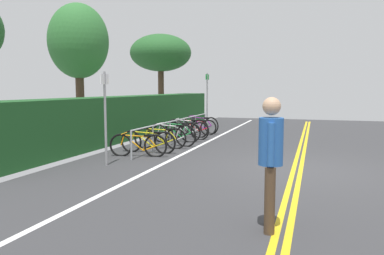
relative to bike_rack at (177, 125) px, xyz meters
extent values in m
cube|color=#353538|center=(-3.32, -4.20, -0.62)|extent=(29.68, 11.19, 0.05)
cube|color=gold|center=(-3.32, -4.28, -0.60)|extent=(26.71, 0.10, 0.00)
cube|color=gold|center=(-3.32, -4.12, -0.60)|extent=(26.71, 0.10, 0.00)
cube|color=white|center=(-3.32, -0.98, -0.60)|extent=(26.71, 0.12, 0.00)
cylinder|color=#9EA0A5|center=(-3.49, 0.00, -0.21)|extent=(0.05, 0.05, 0.78)
cylinder|color=#9EA0A5|center=(-2.09, 0.00, -0.21)|extent=(0.05, 0.05, 0.78)
cylinder|color=#9EA0A5|center=(-0.70, 0.00, -0.21)|extent=(0.05, 0.05, 0.78)
cylinder|color=#9EA0A5|center=(0.70, 0.00, -0.21)|extent=(0.05, 0.05, 0.78)
cylinder|color=#9EA0A5|center=(2.09, 0.00, -0.21)|extent=(0.05, 0.05, 0.78)
cylinder|color=#9EA0A5|center=(3.49, 0.00, -0.21)|extent=(0.05, 0.05, 0.78)
cylinder|color=#9EA0A5|center=(0.00, 0.00, 0.18)|extent=(6.98, 0.04, 0.04)
torus|color=black|center=(-3.01, 0.56, -0.30)|extent=(0.17, 0.66, 0.66)
torus|color=black|center=(-2.84, -0.41, -0.30)|extent=(0.17, 0.66, 0.66)
cylinder|color=orange|center=(-2.95, 0.20, -0.22)|extent=(0.13, 0.56, 0.45)
cylinder|color=orange|center=(-2.94, 0.13, -0.03)|extent=(0.15, 0.67, 0.07)
cylinder|color=orange|center=(-2.89, -0.13, -0.24)|extent=(0.06, 0.17, 0.40)
cylinder|color=orange|center=(-2.87, -0.24, -0.36)|extent=(0.10, 0.36, 0.17)
cylinder|color=orange|center=(-2.86, -0.30, -0.17)|extent=(0.08, 0.25, 0.28)
cylinder|color=orange|center=(-3.01, 0.51, -0.15)|extent=(0.06, 0.14, 0.30)
cube|color=black|center=(-2.88, -0.20, -0.01)|extent=(0.11, 0.21, 0.05)
cylinder|color=orange|center=(-3.00, 0.47, 0.04)|extent=(0.46, 0.11, 0.03)
torus|color=black|center=(-2.28, 0.62, -0.29)|extent=(0.06, 0.67, 0.67)
torus|color=black|center=(-2.27, -0.45, -0.29)|extent=(0.06, 0.67, 0.67)
cylinder|color=yellow|center=(-2.27, 0.22, -0.21)|extent=(0.04, 0.61, 0.46)
cylinder|color=yellow|center=(-2.27, 0.15, -0.01)|extent=(0.04, 0.73, 0.07)
cylinder|color=yellow|center=(-2.27, -0.15, -0.23)|extent=(0.04, 0.17, 0.41)
cylinder|color=yellow|center=(-2.27, -0.27, -0.36)|extent=(0.04, 0.39, 0.17)
cylinder|color=yellow|center=(-2.27, -0.34, -0.16)|extent=(0.04, 0.26, 0.29)
cylinder|color=yellow|center=(-2.28, 0.56, -0.14)|extent=(0.04, 0.14, 0.31)
cube|color=black|center=(-2.27, -0.22, 0.00)|extent=(0.08, 0.20, 0.05)
cylinder|color=yellow|center=(-2.28, 0.51, 0.05)|extent=(0.46, 0.03, 0.03)
torus|color=black|center=(-1.51, 0.54, -0.28)|extent=(0.16, 0.68, 0.68)
torus|color=black|center=(-1.36, -0.45, -0.28)|extent=(0.16, 0.68, 0.68)
cylinder|color=yellow|center=(-1.45, 0.17, -0.21)|extent=(0.12, 0.57, 0.47)
cylinder|color=yellow|center=(-1.44, 0.10, 0.00)|extent=(0.14, 0.68, 0.07)
cylinder|color=yellow|center=(-1.40, -0.17, -0.22)|extent=(0.06, 0.17, 0.42)
cylinder|color=yellow|center=(-1.38, -0.28, -0.35)|extent=(0.09, 0.36, 0.17)
cylinder|color=yellow|center=(-1.37, -0.34, -0.15)|extent=(0.07, 0.25, 0.29)
cylinder|color=yellow|center=(-1.50, 0.49, -0.13)|extent=(0.06, 0.14, 0.31)
cube|color=black|center=(-1.39, -0.23, 0.01)|extent=(0.11, 0.21, 0.05)
cylinder|color=yellow|center=(-1.49, 0.44, 0.06)|extent=(0.46, 0.10, 0.03)
torus|color=black|center=(-0.73, 0.43, -0.25)|extent=(0.13, 0.75, 0.75)
torus|color=black|center=(-0.83, -0.59, -0.25)|extent=(0.13, 0.75, 0.75)
cylinder|color=white|center=(-0.77, 0.05, -0.17)|extent=(0.09, 0.59, 0.51)
cylinder|color=white|center=(-0.78, -0.02, 0.06)|extent=(0.10, 0.70, 0.07)
cylinder|color=white|center=(-0.80, -0.30, -0.18)|extent=(0.05, 0.17, 0.46)
cylinder|color=white|center=(-0.81, -0.42, -0.33)|extent=(0.07, 0.38, 0.19)
cylinder|color=white|center=(-0.82, -0.48, -0.11)|extent=(0.06, 0.26, 0.32)
cylinder|color=white|center=(-0.74, 0.38, -0.09)|extent=(0.05, 0.14, 0.34)
cube|color=black|center=(-0.81, -0.37, 0.07)|extent=(0.10, 0.21, 0.05)
cylinder|color=white|center=(-0.74, 0.33, 0.13)|extent=(0.46, 0.07, 0.03)
torus|color=black|center=(-0.11, 0.50, -0.26)|extent=(0.25, 0.71, 0.72)
torus|color=black|center=(0.15, -0.44, -0.26)|extent=(0.25, 0.71, 0.72)
cylinder|color=#198C38|center=(-0.01, 0.15, -0.18)|extent=(0.18, 0.55, 0.49)
cylinder|color=#198C38|center=(0.00, 0.08, 0.04)|extent=(0.21, 0.65, 0.07)
cylinder|color=#198C38|center=(0.07, -0.17, -0.20)|extent=(0.08, 0.17, 0.44)
cylinder|color=#198C38|center=(0.10, -0.28, -0.34)|extent=(0.13, 0.35, 0.18)
cylinder|color=#198C38|center=(0.12, -0.34, -0.12)|extent=(0.10, 0.24, 0.31)
cylinder|color=#198C38|center=(-0.10, 0.45, -0.11)|extent=(0.07, 0.14, 0.33)
cube|color=black|center=(0.09, -0.24, 0.05)|extent=(0.13, 0.21, 0.05)
cylinder|color=#198C38|center=(-0.08, 0.41, 0.10)|extent=(0.45, 0.15, 0.03)
torus|color=black|center=(0.70, 0.40, -0.28)|extent=(0.18, 0.69, 0.69)
torus|color=black|center=(0.87, -0.56, -0.28)|extent=(0.18, 0.69, 0.69)
cylinder|color=black|center=(0.76, 0.04, -0.20)|extent=(0.14, 0.56, 0.47)
cylinder|color=black|center=(0.78, -0.02, 0.00)|extent=(0.15, 0.67, 0.07)
cylinder|color=black|center=(0.82, -0.29, -0.22)|extent=(0.06, 0.17, 0.42)
cylinder|color=black|center=(0.84, -0.39, -0.35)|extent=(0.10, 0.36, 0.18)
cylinder|color=black|center=(0.85, -0.46, -0.15)|extent=(0.08, 0.25, 0.29)
cylinder|color=black|center=(0.71, 0.36, -0.13)|extent=(0.06, 0.14, 0.31)
cube|color=black|center=(0.84, -0.35, 0.02)|extent=(0.11, 0.21, 0.05)
cylinder|color=black|center=(0.72, 0.31, 0.07)|extent=(0.46, 0.11, 0.03)
torus|color=black|center=(1.40, 0.60, -0.26)|extent=(0.12, 0.73, 0.73)
torus|color=black|center=(1.48, -0.36, -0.26)|extent=(0.12, 0.73, 0.73)
cylinder|color=white|center=(1.43, 0.24, -0.18)|extent=(0.08, 0.56, 0.50)
cylinder|color=white|center=(1.43, 0.18, 0.04)|extent=(0.09, 0.66, 0.07)
cylinder|color=white|center=(1.45, -0.09, -0.19)|extent=(0.05, 0.16, 0.45)
cylinder|color=white|center=(1.46, -0.19, -0.34)|extent=(0.07, 0.36, 0.18)
cylinder|color=white|center=(1.47, -0.25, -0.12)|extent=(0.06, 0.24, 0.31)
cylinder|color=white|center=(1.40, 0.56, -0.10)|extent=(0.05, 0.13, 0.33)
cube|color=black|center=(1.46, -0.15, 0.05)|extent=(0.10, 0.21, 0.05)
cylinder|color=white|center=(1.40, 0.51, 0.11)|extent=(0.46, 0.07, 0.03)
torus|color=black|center=(2.08, 0.57, -0.30)|extent=(0.21, 0.65, 0.66)
torus|color=black|center=(2.34, -0.48, -0.30)|extent=(0.21, 0.65, 0.66)
cylinder|color=red|center=(2.17, 0.18, -0.22)|extent=(0.18, 0.61, 0.45)
cylinder|color=red|center=(2.19, 0.11, -0.03)|extent=(0.21, 0.72, 0.07)
cylinder|color=red|center=(2.26, -0.18, -0.24)|extent=(0.08, 0.18, 0.40)
cylinder|color=red|center=(2.29, -0.29, -0.36)|extent=(0.13, 0.39, 0.17)
cylinder|color=red|center=(2.31, -0.36, -0.17)|extent=(0.10, 0.27, 0.28)
cylinder|color=red|center=(2.09, 0.52, -0.15)|extent=(0.07, 0.15, 0.30)
cube|color=black|center=(2.28, -0.25, -0.01)|extent=(0.13, 0.21, 0.05)
cylinder|color=red|center=(2.10, 0.47, 0.04)|extent=(0.45, 0.14, 0.03)
torus|color=black|center=(3.21, 0.56, -0.27)|extent=(0.30, 0.70, 0.72)
torus|color=black|center=(2.84, -0.46, -0.27)|extent=(0.30, 0.70, 0.72)
cylinder|color=purple|center=(3.07, 0.18, -0.18)|extent=(0.24, 0.60, 0.49)
cylinder|color=purple|center=(3.05, 0.11, 0.03)|extent=(0.29, 0.71, 0.07)
cylinder|color=purple|center=(2.95, -0.17, -0.20)|extent=(0.09, 0.18, 0.44)
cylinder|color=purple|center=(2.91, -0.28, -0.34)|extent=(0.17, 0.38, 0.18)
cylinder|color=purple|center=(2.88, -0.35, -0.13)|extent=(0.12, 0.26, 0.31)
cylinder|color=purple|center=(3.19, 0.51, -0.11)|extent=(0.08, 0.15, 0.33)
cube|color=black|center=(2.92, -0.24, 0.05)|extent=(0.14, 0.22, 0.05)
cylinder|color=purple|center=(3.18, 0.46, 0.10)|extent=(0.44, 0.18, 0.03)
cylinder|color=#4C3826|center=(-7.22, -4.00, -0.16)|extent=(0.14, 0.14, 0.88)
cylinder|color=#4C3826|center=(-7.51, -4.03, -0.16)|extent=(0.14, 0.14, 0.88)
cylinder|color=#2659A5|center=(-7.36, -4.02, 0.59)|extent=(0.32, 0.32, 0.62)
sphere|color=tan|center=(-7.36, -4.02, 1.05)|extent=(0.24, 0.24, 0.24)
cylinder|color=#2659A5|center=(-7.17, -3.99, 0.58)|extent=(0.09, 0.09, 0.55)
cylinder|color=#2659A5|center=(-7.56, -4.04, 0.58)|extent=(0.09, 0.09, 0.55)
cylinder|color=gray|center=(-4.25, 0.29, 0.54)|extent=(0.06, 0.06, 2.28)
cube|color=white|center=(-4.25, 0.29, 1.51)|extent=(0.36, 0.04, 0.24)
cylinder|color=gray|center=(4.09, 0.07, 0.68)|extent=(0.06, 0.06, 2.56)
cube|color=#198C33|center=(4.09, 0.07, 1.78)|extent=(0.36, 0.06, 0.24)
cube|color=#1C4C21|center=(1.50, 2.35, 0.19)|extent=(15.98, 1.20, 1.58)
cylinder|color=#473323|center=(0.28, 4.09, 0.60)|extent=(0.32, 0.32, 2.40)
ellipsoid|color=#2D6B30|center=(0.28, 4.09, 3.07)|extent=(2.27, 2.27, 2.82)
cylinder|color=#473323|center=(8.02, 3.94, 0.88)|extent=(0.34, 0.34, 2.95)
ellipsoid|color=#235626|center=(8.02, 3.94, 3.29)|extent=(3.49, 3.49, 2.10)
camera|label=1|loc=(-12.36, -4.55, 1.29)|focal=35.55mm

